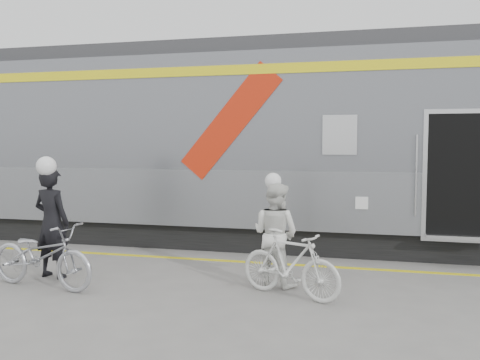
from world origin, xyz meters
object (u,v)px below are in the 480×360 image
(man, at_px, (52,222))
(bicycle_left, at_px, (42,255))
(woman, at_px, (275,234))
(bicycle_right, at_px, (290,264))

(man, height_order, bicycle_left, man)
(bicycle_left, xyz_separation_m, woman, (3.27, 0.96, 0.29))
(bicycle_left, relative_size, woman, 1.19)
(woman, bearing_deg, bicycle_right, 141.86)
(man, bearing_deg, bicycle_right, -172.82)
(man, xyz_separation_m, woman, (3.47, 0.41, -0.10))
(man, relative_size, bicycle_left, 0.95)
(bicycle_left, bearing_deg, bicycle_right, -74.15)
(man, relative_size, bicycle_right, 1.12)
(woman, xyz_separation_m, bicycle_right, (0.30, -0.55, -0.30))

